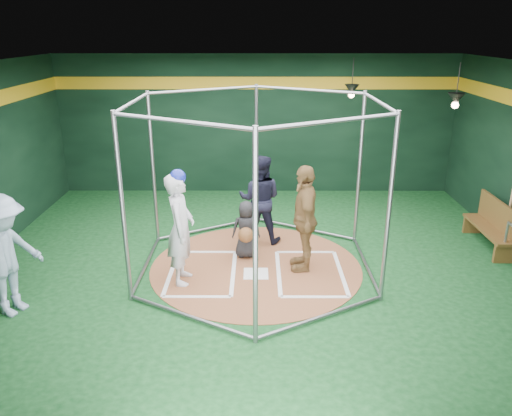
{
  "coord_description": "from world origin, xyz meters",
  "views": [
    {
      "loc": [
        0.02,
        -8.14,
        4.08
      ],
      "look_at": [
        0.0,
        0.1,
        1.1
      ],
      "focal_mm": 35.0,
      "sensor_mm": 36.0,
      "label": 1
    }
  ],
  "objects_px": {
    "dugout_bench": "(493,224)",
    "umpire": "(260,199)",
    "batter_figure": "(180,228)",
    "visitor_leopard": "(304,218)"
  },
  "relations": [
    {
      "from": "dugout_bench",
      "to": "umpire",
      "type": "bearing_deg",
      "value": 176.66
    },
    {
      "from": "batter_figure",
      "to": "visitor_leopard",
      "type": "xyz_separation_m",
      "value": [
        2.09,
        0.5,
        -0.02
      ]
    },
    {
      "from": "batter_figure",
      "to": "umpire",
      "type": "height_order",
      "value": "batter_figure"
    },
    {
      "from": "visitor_leopard",
      "to": "dugout_bench",
      "type": "height_order",
      "value": "visitor_leopard"
    },
    {
      "from": "batter_figure",
      "to": "visitor_leopard",
      "type": "distance_m",
      "value": 2.15
    },
    {
      "from": "visitor_leopard",
      "to": "dugout_bench",
      "type": "bearing_deg",
      "value": 103.91
    },
    {
      "from": "visitor_leopard",
      "to": "umpire",
      "type": "distance_m",
      "value": 1.43
    },
    {
      "from": "batter_figure",
      "to": "dugout_bench",
      "type": "height_order",
      "value": "batter_figure"
    },
    {
      "from": "umpire",
      "to": "dugout_bench",
      "type": "distance_m",
      "value": 4.58
    },
    {
      "from": "visitor_leopard",
      "to": "dugout_bench",
      "type": "distance_m",
      "value": 3.92
    }
  ]
}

